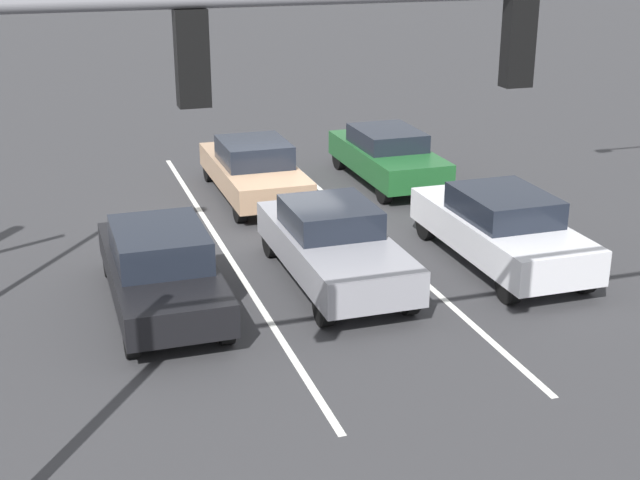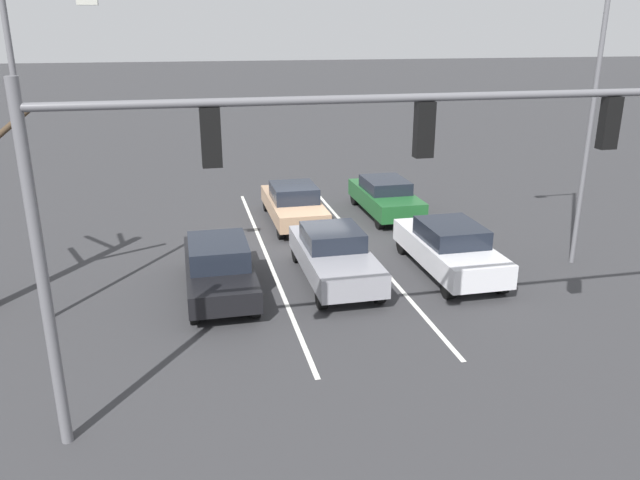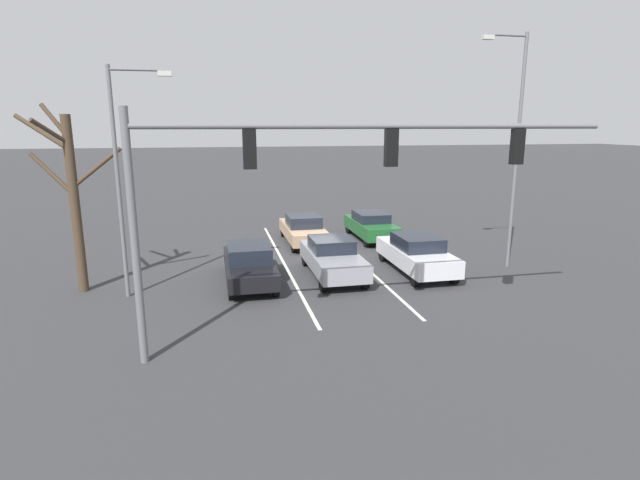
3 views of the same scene
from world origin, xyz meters
name	(u,v)px [view 2 (image 2 of 3)]	position (x,y,z in m)	size (l,w,h in m)	color
ground_plane	(307,237)	(0.00, 0.00, 0.00)	(240.00, 240.00, 0.00)	#333335
lane_stripe_left_divider	(365,248)	(-1.64, 1.59, 0.01)	(0.12, 15.17, 0.01)	silver
lane_stripe_center_divider	(267,256)	(1.64, 1.59, 0.01)	(0.12, 15.17, 0.01)	silver
car_gray_midlane_front	(334,255)	(0.01, 3.98, 0.77)	(1.81, 4.69, 1.50)	gray
car_black_rightlane_front	(219,266)	(3.30, 4.14, 0.76)	(1.78, 4.73, 1.49)	black
car_silver_leftlane_front	(449,247)	(-3.46, 4.13, 0.78)	(1.82, 4.75, 1.53)	silver
car_darkgreen_leftlane_second	(385,196)	(-3.52, -2.02, 0.74)	(1.75, 4.47, 1.42)	#1E5928
car_tan_midlane_second	(294,203)	(0.14, -1.79, 0.74)	(1.80, 4.71, 1.47)	tan
traffic_signal_gantry	(300,166)	(2.16, 10.16, 4.76)	(12.55, 0.37, 6.28)	slate
street_lamp_right_shoulder	(34,140)	(7.37, 4.83, 4.49)	(2.02, 0.24, 7.74)	slate
street_lamp_left_shoulder	(590,88)	(-7.39, 4.21, 5.31)	(1.94, 0.24, 9.35)	slate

